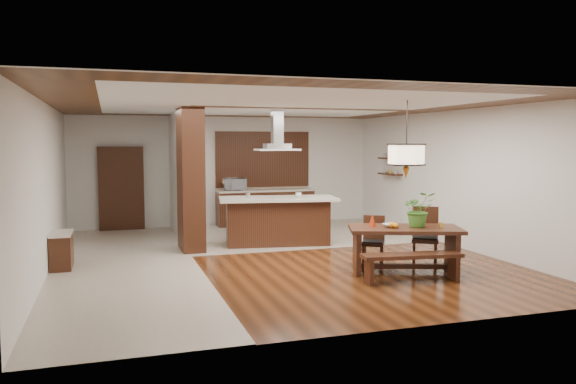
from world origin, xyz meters
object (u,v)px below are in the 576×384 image
object	(u,v)px
dining_bench	(412,268)
microwave	(235,184)
range_hood	(277,130)
dining_table	(405,239)
fruit_bowl	(390,225)
pendant_lantern	(407,140)
foliage_plant	(419,209)
dining_chair_left	(373,241)
hallway_console	(62,250)
island_cup	(299,195)
dining_chair_right	(425,237)
kitchen_island	(277,220)

from	to	relation	value
dining_bench	microwave	world-z (taller)	microwave
dining_bench	range_hood	world-z (taller)	range_hood
dining_table	microwave	xyz separation A→B (m)	(-1.60, 6.08, 0.54)
dining_table	fruit_bowl	xyz separation A→B (m)	(-0.24, 0.06, 0.24)
pendant_lantern	foliage_plant	size ratio (longest dim) A/B	2.18
dining_bench	dining_chair_left	bearing A→B (deg)	91.15
hallway_console	island_cup	xyz separation A→B (m)	(4.70, 0.90, 0.77)
hallway_console	pendant_lantern	size ratio (longest dim) A/B	0.67
island_cup	microwave	xyz separation A→B (m)	(-0.72, 3.07, 0.03)
dining_chair_left	dining_chair_right	world-z (taller)	dining_chair_right
hallway_console	microwave	xyz separation A→B (m)	(3.98, 3.97, 0.79)
dining_table	range_hood	distance (m)	3.91
hallway_console	fruit_bowl	xyz separation A→B (m)	(5.33, -2.05, 0.49)
pendant_lantern	fruit_bowl	bearing A→B (deg)	165.27
fruit_bowl	dining_table	bearing A→B (deg)	-14.73
hallway_console	dining_table	bearing A→B (deg)	-20.77
hallway_console	foliage_plant	distance (m)	6.24
hallway_console	microwave	size ratio (longest dim) A/B	1.53
fruit_bowl	dining_chair_left	bearing A→B (deg)	90.77
dining_bench	range_hood	bearing A→B (deg)	106.06
hallway_console	dining_chair_right	distance (m)	6.44
dining_table	pendant_lantern	size ratio (longest dim) A/B	1.57
dining_chair_right	microwave	distance (m)	6.15
dining_chair_left	foliage_plant	distance (m)	1.08
dining_chair_left	island_cup	bearing A→B (deg)	136.38
dining_chair_left	foliage_plant	xyz separation A→B (m)	(0.48, -0.73, 0.64)
dining_bench	kitchen_island	bearing A→B (deg)	106.07
kitchen_island	island_cup	xyz separation A→B (m)	(0.44, -0.13, 0.55)
dining_table	dining_chair_right	bearing A→B (deg)	31.30
dining_chair_left	range_hood	distance (m)	3.36
dining_bench	dining_table	bearing A→B (deg)	70.59
dining_table	dining_bench	size ratio (longest dim) A/B	1.27
dining_bench	range_hood	xyz separation A→B (m)	(-1.09, 3.78, 2.24)
microwave	kitchen_island	bearing A→B (deg)	-78.92
dining_chair_left	fruit_bowl	distance (m)	0.72
fruit_bowl	range_hood	distance (m)	3.67
island_cup	dining_table	bearing A→B (deg)	-73.81
range_hood	kitchen_island	bearing A→B (deg)	-90.00
dining_bench	dining_chair_right	world-z (taller)	dining_chair_right
range_hood	dining_chair_right	bearing A→B (deg)	-55.03
dining_chair_left	pendant_lantern	xyz separation A→B (m)	(0.25, -0.69, 1.81)
hallway_console	dining_chair_left	world-z (taller)	dining_chair_left
hallway_console	kitchen_island	xyz separation A→B (m)	(4.26, 1.03, 0.21)
hallway_console	range_hood	xyz separation A→B (m)	(4.26, 1.04, 2.15)
fruit_bowl	kitchen_island	distance (m)	3.28
dining_chair_right	pendant_lantern	world-z (taller)	pendant_lantern
foliage_plant	microwave	size ratio (longest dim) A/B	1.05
foliage_plant	microwave	world-z (taller)	foliage_plant
hallway_console	kitchen_island	world-z (taller)	kitchen_island
pendant_lantern	dining_table	bearing A→B (deg)	180.00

